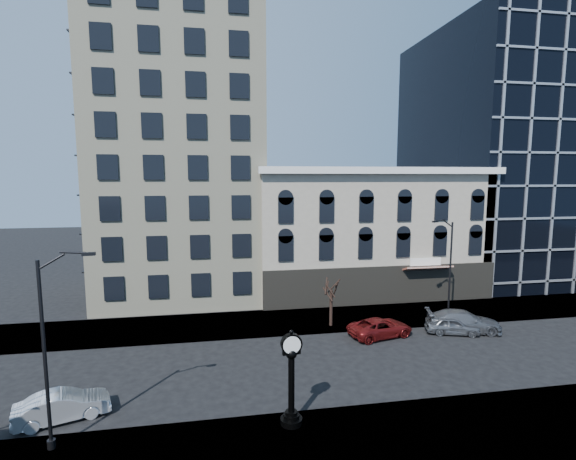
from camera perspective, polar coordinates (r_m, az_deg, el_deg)
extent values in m
plane|color=black|center=(26.77, -2.90, -18.46)|extent=(160.00, 160.00, 0.00)
cube|color=gray|center=(34.09, -4.58, -12.58)|extent=(160.00, 6.00, 0.12)
cube|color=gray|center=(19.90, 0.30, -28.22)|extent=(160.00, 6.00, 0.12)
cube|color=beige|center=(43.69, -14.47, 16.76)|extent=(15.00, 15.00, 38.00)
cube|color=#B0A491|center=(43.00, 10.44, -0.37)|extent=(22.00, 10.00, 12.00)
cube|color=white|center=(37.80, 13.41, 7.95)|extent=(22.60, 0.80, 0.60)
cube|color=black|center=(39.18, 12.88, -7.44)|extent=(22.00, 0.30, 3.60)
cube|color=maroon|center=(40.04, 18.55, -4.97)|extent=(4.50, 1.18, 0.55)
cube|color=black|center=(56.94, 28.25, 8.80)|extent=(20.00, 20.00, 28.00)
cylinder|color=black|center=(21.49, 0.46, -24.62)|extent=(1.04, 1.04, 0.28)
cylinder|color=black|center=(21.36, 0.46, -24.09)|extent=(0.75, 0.75, 0.19)
cylinder|color=black|center=(21.28, 0.46, -23.70)|extent=(0.57, 0.57, 0.15)
cylinder|color=black|center=(20.58, 0.46, -20.28)|extent=(0.30, 0.30, 2.73)
sphere|color=black|center=(19.94, 0.47, -16.55)|extent=(0.53, 0.53, 0.53)
cube|color=black|center=(19.91, 0.47, -16.31)|extent=(0.86, 0.28, 0.24)
cylinder|color=black|center=(19.76, 0.47, -15.30)|extent=(1.00, 0.38, 0.98)
cylinder|color=white|center=(19.61, 0.56, -15.48)|extent=(0.83, 0.09, 0.83)
cylinder|color=white|center=(19.90, 0.38, -15.13)|extent=(0.83, 0.09, 0.83)
sphere|color=black|center=(19.55, 0.47, -13.77)|extent=(0.19, 0.19, 0.19)
cylinder|color=black|center=(20.68, -30.32, -14.74)|extent=(0.15, 0.15, 8.18)
cylinder|color=black|center=(22.37, -29.62, -24.09)|extent=(0.34, 0.34, 0.38)
cube|color=black|center=(19.19, -25.87, -2.98)|extent=(0.54, 0.27, 0.13)
cylinder|color=black|center=(35.99, 21.29, -5.30)|extent=(0.15, 0.15, 7.95)
cylinder|color=black|center=(36.96, 21.01, -11.06)|extent=(0.33, 0.33, 0.37)
cube|color=black|center=(34.05, 19.66, 1.10)|extent=(0.55, 0.35, 0.13)
cylinder|color=black|center=(33.08, 5.91, -10.54)|extent=(0.24, 0.24, 2.81)
imported|color=silver|center=(24.27, -28.44, -20.39)|extent=(4.45, 2.74, 1.39)
imported|color=maroon|center=(32.05, 12.52, -12.89)|extent=(5.19, 3.25, 1.34)
imported|color=#595B60|center=(34.90, 22.86, -11.40)|extent=(5.83, 3.68, 1.57)
imported|color=#595B60|center=(34.09, 21.55, -12.01)|extent=(4.16, 2.64, 1.32)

